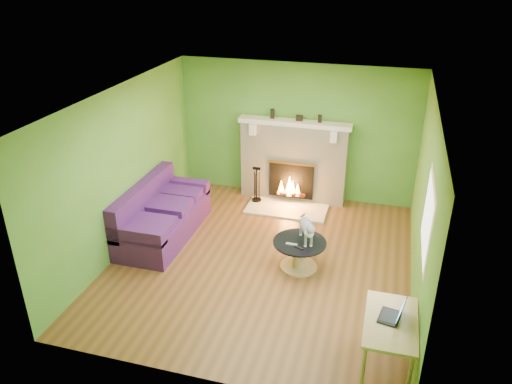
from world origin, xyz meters
TOP-DOWN VIEW (x-y plane):
  - floor at (0.00, 0.00)m, footprint 5.00×5.00m
  - ceiling at (0.00, 0.00)m, footprint 5.00×5.00m
  - wall_back at (0.00, 2.50)m, footprint 5.00×0.00m
  - wall_front at (0.00, -2.50)m, footprint 5.00×0.00m
  - wall_left at (-2.25, 0.00)m, footprint 0.00×5.00m
  - wall_right at (2.25, 0.00)m, footprint 0.00×5.00m
  - window_frame at (2.24, -0.90)m, footprint 0.00×1.20m
  - window_pane at (2.23, -0.90)m, footprint 0.00×1.06m
  - fireplace at (0.00, 2.32)m, footprint 2.10×0.46m
  - hearth at (0.00, 1.80)m, footprint 1.50×0.75m
  - mantel at (0.00, 2.30)m, footprint 2.10×0.28m
  - sofa at (-1.86, 0.32)m, footprint 0.92×2.05m
  - coffee_table at (0.59, -0.02)m, footprint 0.81×0.81m
  - desk at (1.95, -1.82)m, footprint 0.57×0.98m
  - cat at (0.67, 0.03)m, footprint 0.48×0.71m
  - remote_silver at (0.49, -0.14)m, footprint 0.17×0.05m
  - remote_black at (0.61, -0.20)m, footprint 0.16×0.10m
  - laptop at (1.93, -1.77)m, footprint 0.31×0.34m
  - fire_tools at (-0.63, 1.95)m, footprint 0.19×0.19m
  - mantel_vase_left at (-0.43, 2.33)m, footprint 0.08×0.08m
  - mantel_vase_right at (0.45, 2.33)m, footprint 0.07×0.07m
  - mantel_box at (0.08, 2.33)m, footprint 0.12×0.08m

SIDE VIEW (x-z plane):
  - floor at x=0.00m, z-range 0.00..0.00m
  - hearth at x=0.00m, z-range 0.00..0.03m
  - coffee_table at x=0.59m, z-range 0.03..0.49m
  - sofa at x=-1.86m, z-range -0.10..0.81m
  - fire_tools at x=-0.63m, z-range 0.03..0.73m
  - remote_black at x=0.61m, z-range 0.46..0.47m
  - remote_silver at x=0.49m, z-range 0.46..0.47m
  - desk at x=1.95m, z-range 0.27..1.00m
  - cat at x=0.67m, z-range 0.46..0.87m
  - fireplace at x=0.00m, z-range -0.02..1.56m
  - laptop at x=1.93m, z-range 0.73..0.95m
  - wall_back at x=0.00m, z-range -1.20..3.80m
  - wall_front at x=0.00m, z-range -1.20..3.80m
  - wall_left at x=-2.25m, z-range -1.20..3.80m
  - wall_right at x=2.25m, z-range -1.20..3.80m
  - mantel at x=0.00m, z-range 1.50..1.58m
  - window_frame at x=2.24m, z-range 0.95..2.15m
  - window_pane at x=2.23m, z-range 1.02..2.08m
  - mantel_box at x=0.08m, z-range 1.58..1.68m
  - mantel_vase_right at x=0.45m, z-range 1.58..1.72m
  - mantel_vase_left at x=-0.43m, z-range 1.58..1.76m
  - ceiling at x=0.00m, z-range 2.60..2.60m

